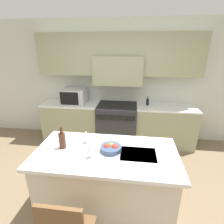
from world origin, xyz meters
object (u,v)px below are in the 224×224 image
at_px(wine_glass_far, 86,134).
at_px(oil_bottle_on_counter, 148,102).
at_px(range_stove, 117,124).
at_px(wine_bottle, 62,140).
at_px(fruit_bowl, 111,148).
at_px(wine_glass_near, 90,149).
at_px(microwave, 74,96).

bearing_deg(wine_glass_far, oil_bottle_on_counter, 61.17).
bearing_deg(range_stove, wine_bottle, -106.90).
bearing_deg(range_stove, wine_glass_far, -99.48).
height_order(wine_glass_far, fruit_bowl, wine_glass_far).
height_order(range_stove, wine_glass_near, wine_glass_near).
distance_m(wine_glass_near, fruit_bowl, 0.30).
xyz_separation_m(microwave, oil_bottle_on_counter, (1.64, 0.06, -0.09)).
relative_size(fruit_bowl, oil_bottle_on_counter, 1.37).
xyz_separation_m(microwave, wine_glass_near, (0.84, -1.97, -0.06)).
height_order(wine_bottle, wine_glass_near, wine_bottle).
relative_size(microwave, wine_bottle, 1.74).
bearing_deg(wine_glass_near, wine_bottle, 157.12).
distance_m(range_stove, fruit_bowl, 1.84).
bearing_deg(oil_bottle_on_counter, wine_glass_far, -118.83).
xyz_separation_m(wine_bottle, wine_glass_near, (0.41, -0.17, 0.01)).
bearing_deg(range_stove, microwave, 178.90).
distance_m(microwave, wine_glass_far, 1.78).
xyz_separation_m(wine_bottle, fruit_bowl, (0.64, 0.01, -0.07)).
relative_size(wine_bottle, wine_glass_far, 1.60).
bearing_deg(wine_bottle, microwave, 103.57).
bearing_deg(wine_glass_near, oil_bottle_on_counter, 68.58).
distance_m(wine_bottle, wine_glass_near, 0.44).
bearing_deg(oil_bottle_on_counter, range_stove, -173.15).
relative_size(microwave, oil_bottle_on_counter, 2.63).
bearing_deg(range_stove, fruit_bowl, -86.95).
bearing_deg(oil_bottle_on_counter, microwave, -177.86).
height_order(fruit_bowl, oil_bottle_on_counter, oil_bottle_on_counter).
height_order(microwave, wine_bottle, microwave).
bearing_deg(microwave, range_stove, -1.10).
bearing_deg(wine_bottle, wine_glass_far, 30.97).
bearing_deg(fruit_bowl, oil_bottle_on_counter, 72.89).
xyz_separation_m(range_stove, wine_glass_far, (-0.27, -1.62, 0.56)).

